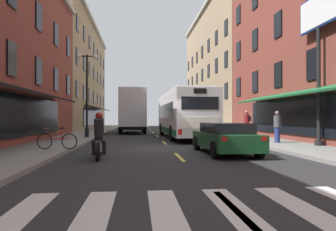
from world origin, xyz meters
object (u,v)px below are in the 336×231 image
Objects in this scene: pedestrian_mid at (210,122)px; street_lamp_twin at (87,91)px; bicycle_near at (57,141)px; motorcycle_rider at (99,139)px; transit_bus at (183,114)px; pedestrian_near at (247,123)px; sedan_near at (135,124)px; sedan_mid at (225,138)px; box_truck at (132,111)px; billboard_sign at (318,28)px; pedestrian_far at (277,126)px.

pedestrian_mid is 0.31× the size of street_lamp_twin.
bicycle_near is 8.48m from street_lamp_twin.
transit_bus is at bearing 66.40° from motorcycle_rider.
pedestrian_mid is (-0.12, 9.86, -0.07)m from pedestrian_near.
sedan_mid is (3.88, -26.38, -0.07)m from sedan_near.
box_truck is at bearing -75.51° from pedestrian_mid.
sedan_mid is 2.63× the size of bicycle_near.
billboard_sign reaches higher than motorcycle_rider.
pedestrian_near is at bearing -48.81° from box_truck.
transit_bus is at bearing 123.72° from billboard_sign.
billboard_sign is at bearing 2.52° from bicycle_near.
bicycle_near is at bearing -127.78° from transit_bus.
pedestrian_near is at bearing -6.56° from street_lamp_twin.
motorcycle_rider is at bearing -92.84° from box_truck.
bicycle_near is (-2.87, -15.74, -1.57)m from box_truck.
sedan_near is (-8.94, 24.79, -5.01)m from billboard_sign.
sedan_near is at bearing -130.91° from pedestrian_mid.
billboard_sign is 3.99× the size of pedestrian_near.
transit_bus is at bearing -18.32° from pedestrian_mid.
billboard_sign is 4.32× the size of pedestrian_far.
pedestrian_near is 1.08× the size of pedestrian_far.
box_truck is 17.34m from sedan_mid.
box_truck is at bearing 87.16° from motorcycle_rider.
billboard_sign is 0.65× the size of transit_bus.
billboard_sign is 5.20m from pedestrian_far.
box_truck is (-3.74, 7.20, 0.36)m from transit_bus.
sedan_near is at bearing 79.80° from street_lamp_twin.
pedestrian_mid reaches higher than bicycle_near.
sedan_mid is 5.01m from motorcycle_rider.
sedan_mid is (4.03, -16.81, -1.42)m from box_truck.
pedestrian_mid is at bearing 57.45° from bicycle_near.
pedestrian_mid is (7.58, -8.69, 0.32)m from sedan_near.
box_truck reaches higher than pedestrian_far.
pedestrian_near is (7.70, -18.55, 0.39)m from sedan_near.
street_lamp_twin is (-6.70, -0.53, 1.57)m from transit_bus.
box_truck is 3.89× the size of pedestrian_near.
street_lamp_twin reaches higher than box_truck.
pedestrian_far is at bearing 26.57° from motorcycle_rider.
billboard_sign reaches higher than pedestrian_far.
pedestrian_far is at bearing 12.22° from bicycle_near.
sedan_mid is 18.08m from pedestrian_mid.
bicycle_near is (-3.03, -25.31, -0.22)m from sedan_near.
transit_bus is at bearing -62.54° from box_truck.
sedan_near is 1.00× the size of sedan_mid.
street_lamp_twin is at bearing -43.19° from pedestrian_mid.
motorcycle_rider is at bearing -78.34° from street_lamp_twin.
street_lamp_twin is at bearing 144.22° from pedestrian_far.
box_truck reaches higher than bicycle_near.
transit_bus is 11.60m from motorcycle_rider.
sedan_mid is 2.16× the size of motorcycle_rider.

